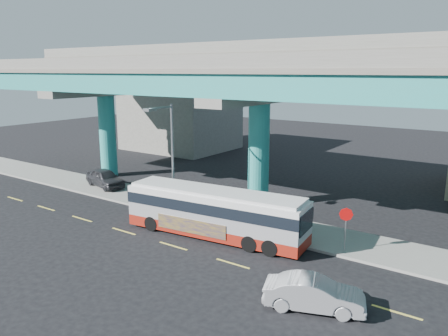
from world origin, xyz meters
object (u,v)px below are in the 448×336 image
Objects in this scene: street_lamp at (167,144)px; stop_sign at (346,220)px; transit_bus at (215,211)px; sedan at (314,294)px; parked_car at (105,178)px.

street_lamp is 12.29m from stop_sign.
sedan is at bearing -33.65° from transit_bus.
sedan is 0.95× the size of parked_car.
street_lamp reaches higher than stop_sign.
sedan is 14.55m from street_lamp.
transit_bus is 2.48× the size of parked_car.
parked_car is at bearing 176.33° from stop_sign.
stop_sign is (7.12, 1.95, 0.31)m from transit_bus.
street_lamp reaches higher than transit_bus.
parked_car is at bearing 50.79° from sedan.
sedan is at bearing -22.94° from street_lamp.
transit_bus is at bearing -14.42° from street_lamp.
parked_car is 1.89× the size of stop_sign.
transit_bus is 4.68× the size of stop_sign.
street_lamp is 3.04× the size of stop_sign.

